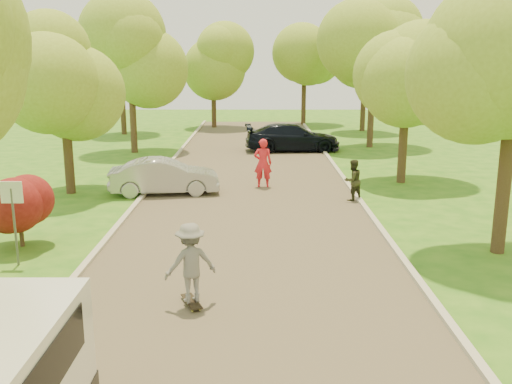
{
  "coord_description": "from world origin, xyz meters",
  "views": [
    {
      "loc": [
        0.27,
        -9.7,
        5.11
      ],
      "look_at": [
        0.25,
        6.61,
        1.3
      ],
      "focal_mm": 40.0,
      "sensor_mm": 36.0,
      "label": 1
    }
  ],
  "objects_px": {
    "skateboarder": "(191,263)",
    "silver_sedan": "(164,176)",
    "dark_sedan": "(292,137)",
    "longboard": "(192,302)",
    "person_striped": "(263,163)",
    "person_olive": "(353,180)",
    "street_sign": "(13,205)"
  },
  "relations": [
    {
      "from": "skateboarder",
      "to": "silver_sedan",
      "type": "bearing_deg",
      "value": -100.8
    },
    {
      "from": "dark_sedan",
      "to": "longboard",
      "type": "xyz_separation_m",
      "value": [
        -3.41,
        -20.96,
        -0.68
      ]
    },
    {
      "from": "person_striped",
      "to": "person_olive",
      "type": "height_order",
      "value": "person_striped"
    },
    {
      "from": "person_olive",
      "to": "skateboarder",
      "type": "bearing_deg",
      "value": 30.1
    },
    {
      "from": "street_sign",
      "to": "person_olive",
      "type": "distance_m",
      "value": 11.79
    },
    {
      "from": "dark_sedan",
      "to": "longboard",
      "type": "relative_size",
      "value": 5.93
    },
    {
      "from": "dark_sedan",
      "to": "person_olive",
      "type": "height_order",
      "value": "dark_sedan"
    },
    {
      "from": "street_sign",
      "to": "skateboarder",
      "type": "distance_m",
      "value": 5.33
    },
    {
      "from": "street_sign",
      "to": "dark_sedan",
      "type": "relative_size",
      "value": 0.41
    },
    {
      "from": "dark_sedan",
      "to": "skateboarder",
      "type": "bearing_deg",
      "value": 166.61
    },
    {
      "from": "longboard",
      "to": "dark_sedan",
      "type": "bearing_deg",
      "value": -122.0
    },
    {
      "from": "longboard",
      "to": "person_striped",
      "type": "xyz_separation_m",
      "value": [
        1.63,
        11.51,
        0.9
      ]
    },
    {
      "from": "street_sign",
      "to": "person_striped",
      "type": "height_order",
      "value": "street_sign"
    },
    {
      "from": "street_sign",
      "to": "longboard",
      "type": "height_order",
      "value": "street_sign"
    },
    {
      "from": "dark_sedan",
      "to": "person_striped",
      "type": "bearing_deg",
      "value": 165.19
    },
    {
      "from": "street_sign",
      "to": "person_olive",
      "type": "height_order",
      "value": "street_sign"
    },
    {
      "from": "dark_sedan",
      "to": "person_olive",
      "type": "bearing_deg",
      "value": -176.84
    },
    {
      "from": "longboard",
      "to": "person_striped",
      "type": "height_order",
      "value": "person_striped"
    },
    {
      "from": "longboard",
      "to": "skateboarder",
      "type": "distance_m",
      "value": 0.87
    },
    {
      "from": "silver_sedan",
      "to": "longboard",
      "type": "xyz_separation_m",
      "value": [
        2.19,
        -10.33,
        -0.6
      ]
    },
    {
      "from": "longboard",
      "to": "skateboarder",
      "type": "xyz_separation_m",
      "value": [
        0.0,
        -0.0,
        0.87
      ]
    },
    {
      "from": "silver_sedan",
      "to": "dark_sedan",
      "type": "height_order",
      "value": "dark_sedan"
    },
    {
      "from": "dark_sedan",
      "to": "longboard",
      "type": "bearing_deg",
      "value": 166.61
    },
    {
      "from": "street_sign",
      "to": "longboard",
      "type": "bearing_deg",
      "value": -27.73
    },
    {
      "from": "street_sign",
      "to": "person_striped",
      "type": "relative_size",
      "value": 1.09
    },
    {
      "from": "street_sign",
      "to": "longboard",
      "type": "xyz_separation_m",
      "value": [
        4.69,
        -2.46,
        -1.47
      ]
    },
    {
      "from": "longboard",
      "to": "street_sign",
      "type": "bearing_deg",
      "value": -50.48
    },
    {
      "from": "dark_sedan",
      "to": "skateboarder",
      "type": "relative_size",
      "value": 3.13
    },
    {
      "from": "person_striped",
      "to": "silver_sedan",
      "type": "bearing_deg",
      "value": 19.12
    },
    {
      "from": "longboard",
      "to": "person_striped",
      "type": "bearing_deg",
      "value": -120.83
    },
    {
      "from": "street_sign",
      "to": "dark_sedan",
      "type": "distance_m",
      "value": 20.21
    },
    {
      "from": "person_striped",
      "to": "street_sign",
      "type": "bearing_deg",
      "value": 57.0
    }
  ]
}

